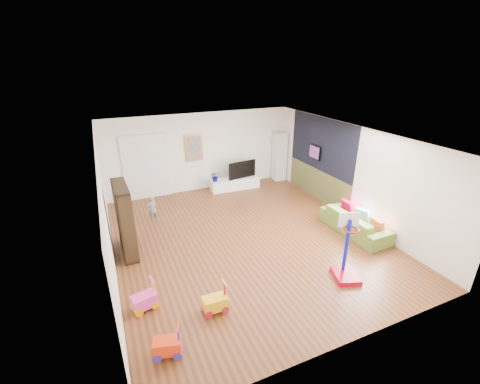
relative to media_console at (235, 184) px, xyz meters
name	(u,v)px	position (x,y,z in m)	size (l,w,h in m)	color
floor	(246,238)	(-1.05, -3.23, -0.20)	(6.50, 7.50, 0.00)	brown
ceiling	(247,136)	(-1.05, -3.23, 2.50)	(6.50, 7.50, 0.00)	white
wall_back	(201,152)	(-1.05, 0.52, 1.15)	(6.50, 0.00, 2.70)	white
wall_front	(353,279)	(-1.05, -6.98, 1.15)	(6.50, 0.00, 2.70)	silver
wall_left	(106,214)	(-4.30, -3.23, 1.15)	(0.00, 7.50, 2.70)	white
wall_right	(350,173)	(2.20, -3.23, 1.15)	(0.00, 7.50, 2.70)	silver
navy_accent	(321,144)	(2.18, -1.83, 1.65)	(0.01, 3.20, 1.70)	black
olive_wainscot	(317,184)	(2.18, -1.83, 0.30)	(0.01, 3.20, 1.00)	brown
doorway	(146,168)	(-2.95, 0.48, 0.85)	(1.45, 0.06, 2.10)	white
painting_back	(194,148)	(-1.30, 0.48, 1.35)	(0.62, 0.06, 0.92)	gold
artwork_right	(315,152)	(2.12, -1.63, 1.35)	(0.04, 0.56, 0.46)	#7F3F8C
media_console	(235,184)	(0.00, 0.00, 0.00)	(1.75, 0.44, 0.41)	white
tall_cabinet	(279,157)	(1.93, 0.25, 0.71)	(0.43, 0.43, 1.83)	white
bookshelf	(125,220)	(-3.93, -2.68, 0.66)	(0.31, 1.19, 1.74)	#302313
sofa	(355,223)	(1.74, -4.16, 0.09)	(2.00, 0.78, 0.58)	olive
basketball_hoop	(350,249)	(0.21, -5.60, 0.53)	(0.50, 0.61, 1.46)	#A8001B
ride_on_yellow	(215,298)	(-2.69, -5.40, 0.09)	(0.45, 0.28, 0.60)	yellow
ride_on_orange	(167,341)	(-3.70, -6.00, 0.09)	(0.44, 0.27, 0.58)	#F23711
ride_on_pink	(144,296)	(-3.87, -4.82, 0.09)	(0.45, 0.28, 0.59)	#EF3EAF
child	(153,209)	(-3.10, -1.26, 0.17)	(0.27, 0.18, 0.75)	gray
tv	(241,169)	(0.23, 0.04, 0.51)	(1.07, 0.14, 0.62)	black
vase_plant	(215,176)	(-0.73, 0.02, 0.39)	(0.33, 0.28, 0.36)	#05027E
pillow_left	(377,226)	(1.89, -4.74, 0.26)	(0.10, 0.39, 0.39)	#C9502B
pillow_center	(362,215)	(1.97, -4.13, 0.26)	(0.10, 0.39, 0.39)	silver
pillow_right	(348,207)	(1.94, -3.59, 0.26)	(0.11, 0.41, 0.41)	#BA0034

